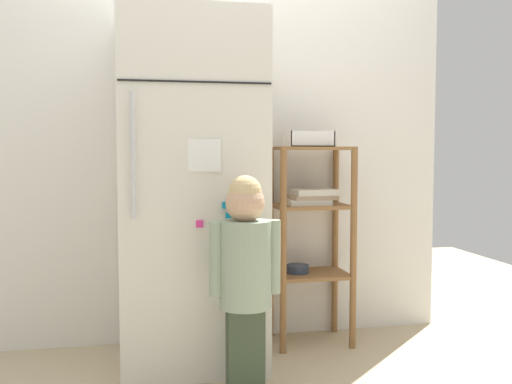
% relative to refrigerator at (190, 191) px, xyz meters
% --- Properties ---
extents(ground_plane, '(6.00, 6.00, 0.00)m').
position_rel_refrigerator_xyz_m(ground_plane, '(0.21, -0.02, -0.87)').
color(ground_plane, tan).
extents(kitchen_wall_back, '(2.63, 0.03, 2.25)m').
position_rel_refrigerator_xyz_m(kitchen_wall_back, '(0.21, 0.35, 0.25)').
color(kitchen_wall_back, silver).
rests_on(kitchen_wall_back, ground).
extents(refrigerator, '(0.70, 0.67, 1.75)m').
position_rel_refrigerator_xyz_m(refrigerator, '(0.00, 0.00, 0.00)').
color(refrigerator, silver).
rests_on(refrigerator, ground).
extents(child_standing, '(0.31, 0.23, 0.97)m').
position_rel_refrigerator_xyz_m(child_standing, '(0.19, -0.49, -0.28)').
color(child_standing, '#394732').
rests_on(child_standing, ground).
extents(pantry_shelf_unit, '(0.43, 0.33, 1.10)m').
position_rel_refrigerator_xyz_m(pantry_shelf_unit, '(0.68, 0.15, -0.19)').
color(pantry_shelf_unit, olive).
rests_on(pantry_shelf_unit, ground).
extents(fruit_bin, '(0.25, 0.18, 0.08)m').
position_rel_refrigerator_xyz_m(fruit_bin, '(0.67, 0.14, 0.26)').
color(fruit_bin, white).
rests_on(fruit_bin, pantry_shelf_unit).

